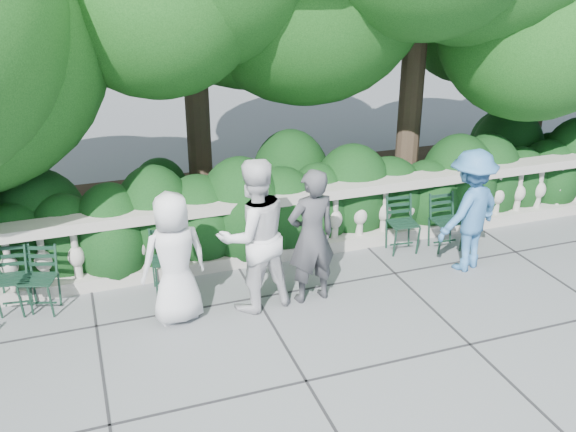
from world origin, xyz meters
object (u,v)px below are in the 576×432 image
object	(u,v)px
chair_a	(18,316)
person_businessman	(174,258)
person_woman_grey	(312,237)
chair_b	(40,317)
chair_d	(405,255)
person_casual_man	(254,236)
chair_c	(172,295)
person_older_blue	(470,211)
chair_e	(449,252)

from	to	relation	value
chair_a	person_businessman	bearing A→B (deg)	-13.54
person_woman_grey	chair_b	bearing A→B (deg)	-17.59
chair_d	person_casual_man	world-z (taller)	person_casual_man
chair_b	person_woman_grey	size ratio (longest dim) A/B	0.48
chair_d	chair_c	bearing A→B (deg)	-173.56
chair_a	chair_b	bearing A→B (deg)	-16.24
person_older_blue	chair_e	bearing A→B (deg)	-116.20
chair_b	person_older_blue	distance (m)	5.74
person_businessman	person_woman_grey	distance (m)	1.69
chair_a	chair_d	size ratio (longest dim) A/B	1.00
person_businessman	person_casual_man	world-z (taller)	person_casual_man
chair_d	chair_a	bearing A→B (deg)	-174.80
chair_e	person_older_blue	size ratio (longest dim) A/B	0.49
chair_b	chair_d	world-z (taller)	same
chair_d	person_older_blue	distance (m)	1.21
chair_d	person_older_blue	bearing A→B (deg)	-37.92
chair_c	person_older_blue	bearing A→B (deg)	-6.43
chair_c	person_woman_grey	world-z (taller)	person_woman_grey
chair_c	person_casual_man	xyz separation A→B (m)	(0.96, -0.60, 0.97)
chair_e	chair_c	bearing A→B (deg)	-179.40
chair_c	person_older_blue	world-z (taller)	person_older_blue
chair_a	chair_e	world-z (taller)	same
chair_b	person_woman_grey	distance (m)	3.48
chair_a	person_older_blue	distance (m)	6.00
person_older_blue	chair_b	bearing A→B (deg)	-25.37
chair_d	person_casual_man	bearing A→B (deg)	-159.84
person_businessman	person_woman_grey	world-z (taller)	person_woman_grey
person_woman_grey	person_older_blue	world-z (taller)	person_woman_grey
chair_e	chair_d	bearing A→B (deg)	170.61
chair_c	person_woman_grey	size ratio (longest dim) A/B	0.48
chair_c	person_older_blue	xyz separation A→B (m)	(4.03, -0.57, 0.86)
chair_a	person_businessman	distance (m)	2.14
person_woman_grey	person_older_blue	bearing A→B (deg)	176.44
chair_a	chair_b	distance (m)	0.27
chair_d	person_woman_grey	bearing A→B (deg)	-152.24
chair_c	chair_d	bearing A→B (deg)	1.94
person_older_blue	person_woman_grey	bearing A→B (deg)	-17.11
chair_c	chair_e	size ratio (longest dim) A/B	1.00
chair_c	chair_d	size ratio (longest dim) A/B	1.00
chair_b	chair_e	bearing A→B (deg)	16.50
chair_b	chair_d	size ratio (longest dim) A/B	1.00
chair_d	person_older_blue	xyz separation A→B (m)	(0.61, -0.59, 0.86)
person_woman_grey	person_casual_man	size ratio (longest dim) A/B	0.91
chair_b	person_older_blue	bearing A→B (deg)	11.92
chair_e	person_casual_man	bearing A→B (deg)	-169.03
chair_b	person_woman_grey	world-z (taller)	person_woman_grey
chair_b	chair_e	world-z (taller)	same
chair_d	person_older_blue	world-z (taller)	person_older_blue
chair_a	chair_c	bearing A→B (deg)	3.52
chair_a	chair_e	size ratio (longest dim) A/B	1.00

